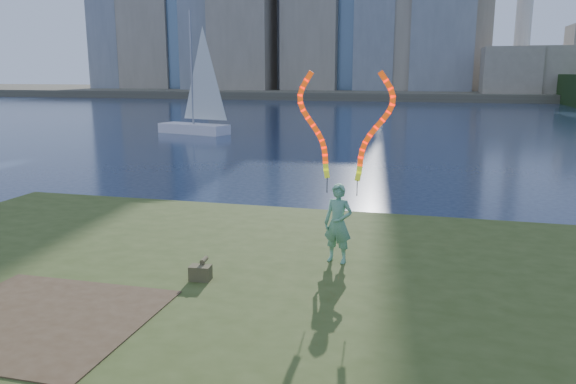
# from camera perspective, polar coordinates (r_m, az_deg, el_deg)

# --- Properties ---
(ground) EXTENTS (320.00, 320.00, 0.00)m
(ground) POSITION_cam_1_polar(r_m,az_deg,el_deg) (11.20, -3.99, -11.00)
(ground) COLOR #192640
(ground) RESTS_ON ground
(grassy_knoll) EXTENTS (20.00, 18.00, 0.80)m
(grassy_knoll) POSITION_cam_1_polar(r_m,az_deg,el_deg) (9.11, -8.74, -14.45)
(grassy_knoll) COLOR #39481A
(grassy_knoll) RESTS_ON ground
(dirt_patch) EXTENTS (3.20, 3.00, 0.02)m
(dirt_patch) POSITION_cam_1_polar(r_m,az_deg,el_deg) (9.28, -24.00, -11.70)
(dirt_patch) COLOR #47331E
(dirt_patch) RESTS_ON grassy_knoll
(far_shore) EXTENTS (320.00, 40.00, 1.20)m
(far_shore) POSITION_cam_1_polar(r_m,az_deg,el_deg) (104.87, 12.87, 9.79)
(far_shore) COLOR #4D4838
(far_shore) RESTS_ON ground
(woman_with_ribbons) EXTENTS (1.96, 0.58, 3.93)m
(woman_with_ribbons) POSITION_cam_1_polar(r_m,az_deg,el_deg) (10.61, 5.28, 0.31)
(woman_with_ribbons) COLOR #137B3B
(woman_with_ribbons) RESTS_ON grassy_knoll
(canvas_bag) EXTENTS (0.39, 0.44, 0.35)m
(canvas_bag) POSITION_cam_1_polar(r_m,az_deg,el_deg) (10.08, -8.86, -8.03)
(canvas_bag) COLOR #4B4B29
(canvas_bag) RESTS_ON grassy_knoll
(sailboat) EXTENTS (5.68, 3.09, 8.58)m
(sailboat) POSITION_cam_1_polar(r_m,az_deg,el_deg) (40.97, -9.29, 7.91)
(sailboat) COLOR white
(sailboat) RESTS_ON ground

